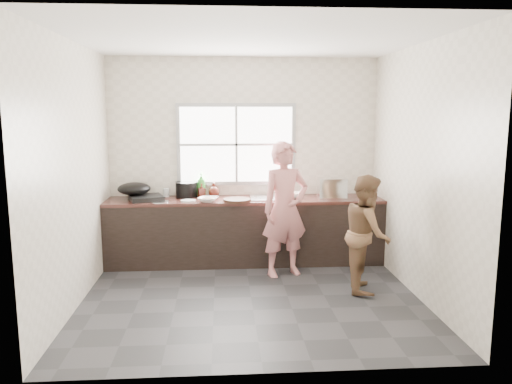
{
  "coord_description": "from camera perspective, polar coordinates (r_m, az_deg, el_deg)",
  "views": [
    {
      "loc": [
        -0.31,
        -5.15,
        1.99
      ],
      "look_at": [
        0.1,
        0.65,
        1.05
      ],
      "focal_mm": 35.0,
      "sensor_mm": 36.0,
      "label": 1
    }
  ],
  "objects": [
    {
      "name": "glass_jar",
      "position": [
        6.78,
        -10.22,
        -0.07
      ],
      "size": [
        0.1,
        0.1,
        0.11
      ],
      "primitive_type": "cylinder",
      "rotation": [
        0.0,
        0.0,
        0.33
      ],
      "color": "silver",
      "rests_on": "countertop"
    },
    {
      "name": "dish_rack",
      "position": [
        6.61,
        8.68,
        0.42
      ],
      "size": [
        0.37,
        0.27,
        0.27
      ],
      "primitive_type": "cube",
      "rotation": [
        0.0,
        0.0,
        -0.04
      ],
      "color": "white",
      "rests_on": "countertop"
    },
    {
      "name": "bowl_crabs",
      "position": [
        6.58,
        4.16,
        -0.44
      ],
      "size": [
        0.26,
        0.26,
        0.06
      ],
      "primitive_type": "imported",
      "rotation": [
        0.0,
        0.0,
        -0.38
      ],
      "color": "white",
      "rests_on": "countertop"
    },
    {
      "name": "bowl_mince",
      "position": [
        6.33,
        -5.54,
        -0.87
      ],
      "size": [
        0.31,
        0.31,
        0.06
      ],
      "primitive_type": "imported",
      "rotation": [
        0.0,
        0.0,
        -0.35
      ],
      "color": "white",
      "rests_on": "countertop"
    },
    {
      "name": "burner",
      "position": [
        6.58,
        -12.44,
        -0.66
      ],
      "size": [
        0.51,
        0.51,
        0.06
      ],
      "primitive_type": "cube",
      "rotation": [
        0.0,
        0.0,
        0.31
      ],
      "color": "black",
      "rests_on": "countertop"
    },
    {
      "name": "bottle_brown_short",
      "position": [
        6.71,
        -4.84,
        0.21
      ],
      "size": [
        0.16,
        0.16,
        0.17
      ],
      "primitive_type": "imported",
      "rotation": [
        0.0,
        0.0,
        0.25
      ],
      "color": "#471911",
      "rests_on": "countertop"
    },
    {
      "name": "wall_right",
      "position": [
        5.6,
        18.18,
        2.16
      ],
      "size": [
        0.01,
        3.2,
        2.7
      ],
      "primitive_type": "cube",
      "color": "beige",
      "rests_on": "ground"
    },
    {
      "name": "wall_left",
      "position": [
        5.4,
        -20.1,
        1.81
      ],
      "size": [
        0.01,
        3.2,
        2.7
      ],
      "primitive_type": "cube",
      "color": "beige",
      "rests_on": "ground"
    },
    {
      "name": "bowl_held",
      "position": [
        6.38,
        3.62,
        -0.72
      ],
      "size": [
        0.24,
        0.24,
        0.07
      ],
      "primitive_type": "imported",
      "rotation": [
        0.0,
        0.0,
        -0.13
      ],
      "color": "silver",
      "rests_on": "countertop"
    },
    {
      "name": "ceiling",
      "position": [
        5.2,
        -0.62,
        17.08
      ],
      "size": [
        3.6,
        3.2,
        0.01
      ],
      "primitive_type": "cube",
      "color": "silver",
      "rests_on": "wall_back"
    },
    {
      "name": "cutting_board",
      "position": [
        6.33,
        -2.17,
        -0.94
      ],
      "size": [
        0.41,
        0.41,
        0.04
      ],
      "primitive_type": "cylinder",
      "rotation": [
        0.0,
        0.0,
        -0.21
      ],
      "color": "black",
      "rests_on": "countertop"
    },
    {
      "name": "black_pot",
      "position": [
        6.71,
        -7.98,
        0.27
      ],
      "size": [
        0.34,
        0.34,
        0.2
      ],
      "primitive_type": "cylinder",
      "rotation": [
        0.0,
        0.0,
        0.24
      ],
      "color": "black",
      "rests_on": "countertop"
    },
    {
      "name": "woman",
      "position": [
        6.06,
        3.34,
        -2.48
      ],
      "size": [
        0.65,
        0.53,
        1.53
      ],
      "primitive_type": "imported",
      "rotation": [
        0.0,
        0.0,
        0.32
      ],
      "color": "#DB8583",
      "rests_on": "floor"
    },
    {
      "name": "wall_front",
      "position": [
        3.61,
        0.93,
        -1.04
      ],
      "size": [
        3.6,
        0.01,
        2.7
      ],
      "primitive_type": "cube",
      "color": "silver",
      "rests_on": "ground"
    },
    {
      "name": "countertop",
      "position": [
        6.55,
        -1.27,
        -0.93
      ],
      "size": [
        3.6,
        0.64,
        0.04
      ],
      "primitive_type": "cube",
      "color": "#3B1D18",
      "rests_on": "cabinet"
    },
    {
      "name": "window_glazing",
      "position": [
        6.73,
        -2.26,
        5.44
      ],
      "size": [
        1.5,
        0.01,
        1.0
      ],
      "primitive_type": "cube",
      "color": "white",
      "rests_on": "window_frame"
    },
    {
      "name": "floor",
      "position": [
        5.53,
        -0.57,
        -11.97
      ],
      "size": [
        3.6,
        3.2,
        0.01
      ],
      "primitive_type": "cube",
      "color": "#2C2C2F",
      "rests_on": "ground"
    },
    {
      "name": "faucet",
      "position": [
        6.74,
        1.62,
        0.83
      ],
      "size": [
        0.02,
        0.02,
        0.3
      ],
      "primitive_type": "cylinder",
      "color": "silver",
      "rests_on": "countertop"
    },
    {
      "name": "cabinet",
      "position": [
        6.64,
        -1.25,
        -4.59
      ],
      "size": [
        3.6,
        0.62,
        0.82
      ],
      "primitive_type": "cube",
      "color": "black",
      "rests_on": "floor"
    },
    {
      "name": "person_side",
      "position": [
        5.7,
        12.57,
        -4.6
      ],
      "size": [
        0.61,
        0.72,
        1.31
      ],
      "primitive_type": "imported",
      "rotation": [
        0.0,
        0.0,
        1.38
      ],
      "color": "brown",
      "rests_on": "floor"
    },
    {
      "name": "cleaver",
      "position": [
        6.47,
        -5.18,
        -0.52
      ],
      "size": [
        0.22,
        0.19,
        0.01
      ],
      "primitive_type": "cube",
      "rotation": [
        0.0,
        0.0,
        0.56
      ],
      "color": "#A6AAAD",
      "rests_on": "cutting_board"
    },
    {
      "name": "bottle_brown_tall",
      "position": [
        6.62,
        -6.23,
        0.07
      ],
      "size": [
        0.1,
        0.1,
        0.17
      ],
      "primitive_type": "imported",
      "rotation": [
        0.0,
        0.0,
        0.31
      ],
      "color": "#3F170F",
      "rests_on": "countertop"
    },
    {
      "name": "plate_food",
      "position": [
        6.4,
        -7.74,
        -0.99
      ],
      "size": [
        0.23,
        0.23,
        0.02
      ],
      "primitive_type": "cylinder",
      "rotation": [
        0.0,
        0.0,
        -0.19
      ],
      "color": "silver",
      "rests_on": "countertop"
    },
    {
      "name": "window_frame",
      "position": [
        6.75,
        -2.26,
        5.45
      ],
      "size": [
        1.6,
        0.05,
        1.1
      ],
      "primitive_type": "cube",
      "color": "#9EA0A5",
      "rests_on": "wall_back"
    },
    {
      "name": "pot_lid_right",
      "position": [
        6.82,
        -11.16,
        -0.48
      ],
      "size": [
        0.3,
        0.3,
        0.01
      ],
      "primitive_type": "cylinder",
      "rotation": [
        0.0,
        0.0,
        0.32
      ],
      "color": "#ABAEB2",
      "rests_on": "countertop"
    },
    {
      "name": "wall_back",
      "position": [
        6.79,
        -1.41,
        3.78
      ],
      "size": [
        3.6,
        0.01,
        2.7
      ],
      "primitive_type": "cube",
      "color": "beige",
      "rests_on": "ground"
    },
    {
      "name": "sink",
      "position": [
        6.57,
        1.78,
        -0.68
      ],
      "size": [
        0.55,
        0.45,
        0.02
      ],
      "primitive_type": "cube",
      "color": "silver",
      "rests_on": "countertop"
    },
    {
      "name": "bottle_green",
      "position": [
        6.74,
        -6.27,
        0.87
      ],
      "size": [
        0.15,
        0.15,
        0.32
      ],
      "primitive_type": "imported",
      "rotation": [
        0.0,
        0.0,
        -0.24
      ],
      "color": "green",
      "rests_on": "countertop"
    },
    {
      "name": "pot_lid_left",
      "position": [
        6.39,
        -10.97,
        -1.12
      ],
      "size": [
        0.24,
        0.24,
        0.01
      ],
      "primitive_type": "cylinder",
      "rotation": [
        0.0,
        0.0,
        0.02
      ],
      "color": "silver",
      "rests_on": "countertop"
    },
    {
      "name": "wok",
      "position": [
        6.66,
        -13.76,
        0.37
      ],
      "size": [
        0.43,
        0.43,
        0.16
      ],
      "primitive_type": "ellipsoid",
      "rotation": [
        0.0,
        0.0,
        0.03
      ],
      "color": "black",
      "rests_on": "burner"
    }
  ]
}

